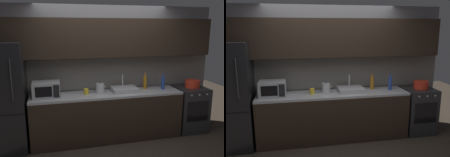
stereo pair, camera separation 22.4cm
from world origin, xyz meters
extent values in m
cube|color=slate|center=(0.00, 1.30, 1.25)|extent=(4.52, 0.10, 2.50)
cube|color=slate|center=(0.00, 1.25, 1.20)|extent=(4.52, 0.01, 0.60)
cube|color=black|center=(0.00, 1.08, 1.90)|extent=(4.16, 0.34, 0.70)
cube|color=black|center=(0.00, 0.90, 0.43)|extent=(2.78, 0.60, 0.86)
cube|color=#9E9EA3|center=(0.00, 0.90, 0.88)|extent=(2.78, 0.60, 0.04)
cube|color=black|center=(-1.77, 0.90, 0.93)|extent=(0.68, 0.66, 1.86)
cube|color=black|center=(-1.77, 0.57, 0.74)|extent=(0.67, 0.00, 0.01)
cylinder|color=#333333|center=(-1.58, 0.55, 1.30)|extent=(0.02, 0.02, 0.65)
cube|color=#232326|center=(1.73, 0.90, 0.45)|extent=(0.60, 0.60, 0.90)
cube|color=black|center=(1.73, 0.60, 0.50)|extent=(0.45, 0.01, 0.40)
cylinder|color=#B2B2B7|center=(1.56, 0.59, 0.83)|extent=(0.03, 0.02, 0.03)
cylinder|color=#B2B2B7|center=(1.73, 0.59, 0.83)|extent=(0.03, 0.02, 0.03)
cylinder|color=#B2B2B7|center=(1.89, 0.59, 0.83)|extent=(0.03, 0.02, 0.03)
cube|color=#A8AAAF|center=(-1.09, 0.92, 1.04)|extent=(0.46, 0.34, 0.27)
cube|color=black|center=(-1.13, 0.75, 1.04)|extent=(0.28, 0.01, 0.18)
cube|color=black|center=(-0.92, 0.75, 1.04)|extent=(0.10, 0.01, 0.22)
cube|color=#ADAFB5|center=(0.34, 0.93, 0.94)|extent=(0.48, 0.38, 0.08)
cylinder|color=silver|center=(0.34, 1.06, 1.09)|extent=(0.02, 0.02, 0.22)
cylinder|color=#B7BABF|center=(-0.14, 0.95, 0.99)|extent=(0.15, 0.15, 0.18)
sphere|color=black|center=(-0.14, 0.95, 1.09)|extent=(0.02, 0.02, 0.02)
cone|color=#B7BABF|center=(-0.04, 0.95, 1.02)|extent=(0.03, 0.03, 0.05)
cylinder|color=#234299|center=(1.11, 0.91, 1.02)|extent=(0.07, 0.07, 0.25)
cylinder|color=#234299|center=(1.11, 0.91, 1.18)|extent=(0.03, 0.03, 0.07)
cylinder|color=#B27019|center=(0.79, 1.03, 1.02)|extent=(0.07, 0.07, 0.25)
cylinder|color=#B27019|center=(0.79, 1.03, 1.18)|extent=(0.03, 0.03, 0.07)
cylinder|color=gold|center=(-0.39, 0.91, 0.95)|extent=(0.09, 0.09, 0.10)
cylinder|color=red|center=(1.77, 0.90, 0.96)|extent=(0.29, 0.29, 0.13)
cylinder|color=red|center=(1.77, 0.90, 1.04)|extent=(0.29, 0.29, 0.02)
camera|label=1|loc=(-0.94, -3.21, 2.08)|focal=37.86mm
camera|label=2|loc=(-0.72, -3.26, 2.08)|focal=37.86mm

